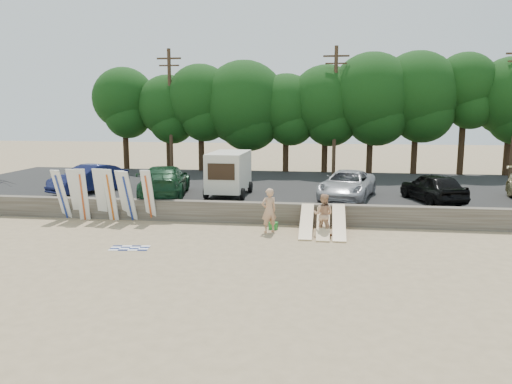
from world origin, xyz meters
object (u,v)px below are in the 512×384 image
car_1 (165,181)px  beachgoer_a (269,210)px  car_3 (433,187)px  beachgoer_b (323,215)px  car_2 (347,185)px  cooler (273,226)px  box_trailer (229,171)px  car_0 (89,179)px

car_1 → beachgoer_a: 7.69m
car_3 → beachgoer_a: car_3 is taller
beachgoer_a → beachgoer_b: size_ratio=1.09×
beachgoer_a → car_2: bearing=-155.8°
car_2 → cooler: (-3.43, -4.60, -1.27)m
car_2 → car_3: size_ratio=1.19×
car_2 → beachgoer_b: bearing=-89.7°
beachgoer_b → cooler: beachgoer_b is taller
box_trailer → cooler: bearing=-56.4°
car_0 → cooler: car_0 is taller
car_2 → beachgoer_a: car_2 is taller
box_trailer → car_2: bearing=1.2°
beachgoer_b → box_trailer: bearing=-34.3°
car_1 → car_2: bearing=173.5°
car_2 → beachgoer_a: (-3.56, -5.18, -0.45)m
car_2 → beachgoer_a: bearing=-111.6°
box_trailer → beachgoer_a: bearing=-60.6°
car_1 → car_2: size_ratio=1.09×
car_0 → beachgoer_b: bearing=1.7°
car_1 → beachgoer_b: size_ratio=3.17×
car_3 → beachgoer_b: (-5.47, -4.88, -0.55)m
cooler → car_2: bearing=58.8°
box_trailer → beachgoer_b: size_ratio=2.10×
car_0 → car_3: (18.73, -0.47, -0.02)m
car_2 → box_trailer: bearing=-166.8°
car_0 → car_1: car_1 is taller
box_trailer → cooler: 5.74m
car_1 → beachgoer_b: (8.56, -4.69, -0.63)m
car_1 → beachgoer_b: car_1 is taller
car_2 → beachgoer_b: car_2 is taller
car_0 → cooler: bearing=1.0°
beachgoer_b → cooler: size_ratio=4.73×
car_2 → cooler: bearing=-113.7°
car_0 → car_2: (14.46, -0.00, -0.04)m
car_0 → beachgoer_a: 12.07m
car_3 → cooler: 8.83m
car_3 → cooler: (-7.70, -4.13, -1.29)m
car_0 → beachgoer_a: car_0 is taller
car_3 → beachgoer_b: 7.35m
car_1 → car_3: 14.03m
box_trailer → car_0: (-8.11, 0.03, -0.56)m
box_trailer → beachgoer_a: box_trailer is taller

